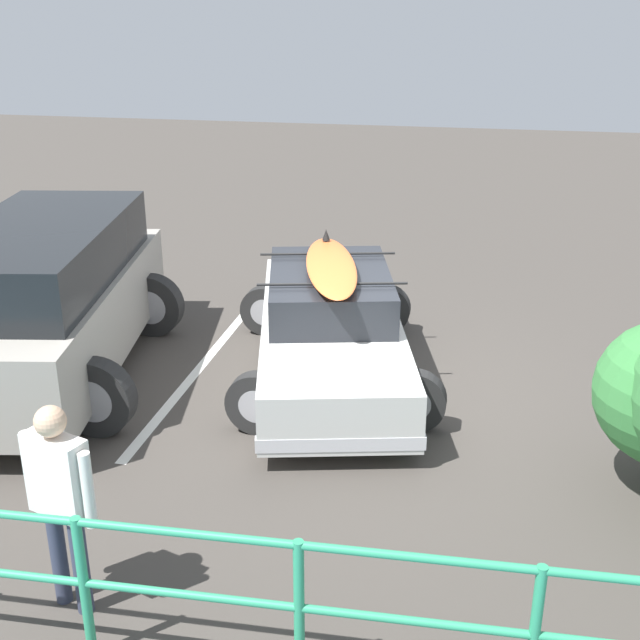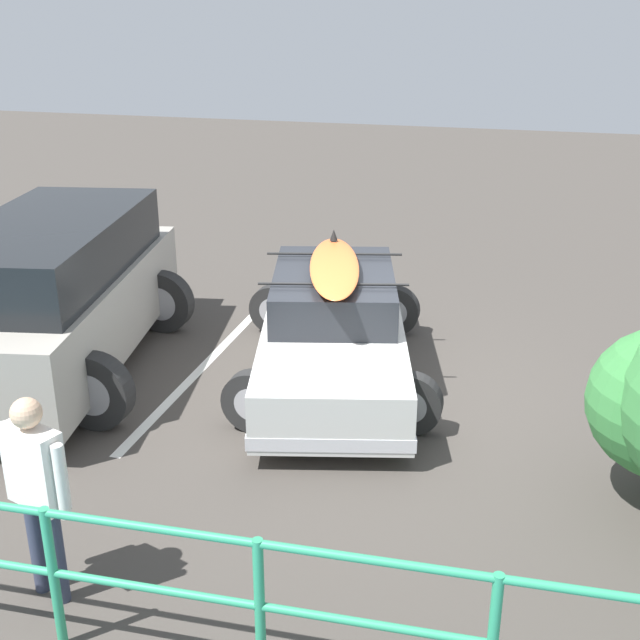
# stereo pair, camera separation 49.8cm
# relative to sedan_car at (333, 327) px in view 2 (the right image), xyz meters

# --- Properties ---
(ground_plane) EXTENTS (44.00, 44.00, 0.02)m
(ground_plane) POSITION_rel_sedan_car_xyz_m (-0.38, 0.47, -0.63)
(ground_plane) COLOR #423D38
(ground_plane) RESTS_ON ground
(parking_stripe) EXTENTS (0.12, 4.81, 0.00)m
(parking_stripe) POSITION_rel_sedan_car_xyz_m (1.61, 0.04, -0.61)
(parking_stripe) COLOR silver
(parking_stripe) RESTS_ON ground
(sedan_car) EXTENTS (2.90, 4.64, 1.55)m
(sedan_car) POSITION_rel_sedan_car_xyz_m (0.00, 0.00, 0.00)
(sedan_car) COLOR silver
(sedan_car) RESTS_ON ground
(suv_car) EXTENTS (3.13, 4.87, 1.88)m
(suv_car) POSITION_rel_sedan_car_xyz_m (3.23, 0.73, 0.36)
(suv_car) COLOR #9E998E
(suv_car) RESTS_ON ground
(person_bystander) EXTENTS (0.62, 0.33, 1.67)m
(person_bystander) POSITION_rel_sedan_car_xyz_m (1.08, 4.35, 0.38)
(person_bystander) COLOR #33384C
(person_bystander) RESTS_ON ground
(railing_fence) EXTENTS (10.23, 0.50, 1.13)m
(railing_fence) POSITION_rel_sedan_car_xyz_m (-0.00, 4.76, 0.12)
(railing_fence) COLOR #2D9366
(railing_fence) RESTS_ON ground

